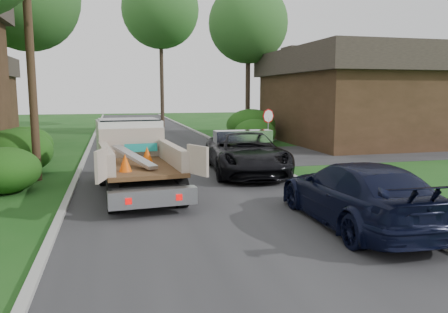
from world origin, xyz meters
name	(u,v)px	position (x,y,z in m)	size (l,w,h in m)	color
ground	(207,203)	(0.00, 0.00, 0.00)	(120.00, 120.00, 0.00)	#174614
road	(167,157)	(0.00, 10.00, 0.00)	(8.00, 90.00, 0.02)	#28282B
side_street	(381,152)	(12.00, 9.00, 0.01)	(16.00, 7.00, 0.02)	#28282B
curb_left	(85,158)	(-4.10, 10.00, 0.06)	(0.20, 90.00, 0.12)	#9E9E99
curb_right	(242,153)	(4.10, 10.00, 0.06)	(0.20, 90.00, 0.12)	#9E9E99
stop_sign	(268,122)	(5.20, 9.00, 1.78)	(0.71, 0.32, 2.48)	slate
utility_pole	(30,41)	(-5.48, 4.98, 5.17)	(2.42, 1.25, 10.00)	#382619
house_right	(353,95)	(13.00, 14.00, 3.16)	(9.72, 12.96, 6.20)	#352416
hedge_left_a	(4,170)	(-6.20, 3.00, 0.77)	(2.34, 2.34, 1.53)	#154810
hedge_left_b	(16,152)	(-6.50, 6.50, 0.94)	(2.86, 2.86, 1.87)	#154810
hedge_left_c	(25,144)	(-6.80, 10.00, 0.85)	(2.60, 2.60, 1.70)	#154810
hedge_right_a	(255,133)	(5.80, 13.00, 0.85)	(2.60, 2.60, 1.70)	#154810
hedge_right_b	(251,125)	(6.50, 16.00, 1.10)	(3.38, 3.38, 2.21)	#154810
tree_right_far	(248,24)	(7.50, 20.00, 8.48)	(6.00, 6.00, 11.50)	#2D2119
tree_center_far	(160,10)	(2.00, 30.00, 10.98)	(7.20, 7.20, 14.60)	#2D2119
flatbed_truck	(133,152)	(-2.02, 2.66, 1.28)	(3.08, 6.41, 2.36)	black
black_pickup	(246,153)	(2.61, 4.50, 0.85)	(2.83, 6.14, 1.71)	black
navy_suv	(357,194)	(3.18, -3.04, 0.81)	(2.26, 5.55, 1.61)	black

